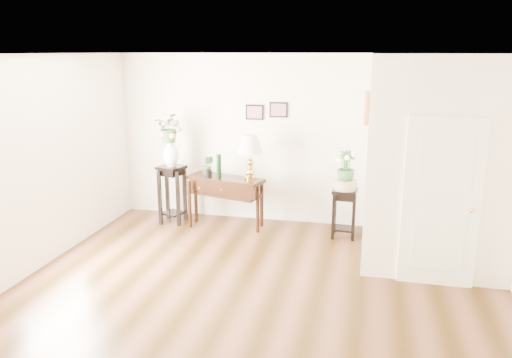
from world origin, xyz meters
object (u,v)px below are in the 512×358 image
(plant_stand_a, at_px, (172,194))
(plant_stand_b, at_px, (344,213))
(table_lamp, at_px, (250,157))
(console_table, at_px, (226,202))

(plant_stand_a, distance_m, plant_stand_b, 2.86)
(table_lamp, relative_size, plant_stand_b, 0.93)
(table_lamp, distance_m, plant_stand_a, 1.52)
(table_lamp, bearing_deg, plant_stand_a, 179.61)
(console_table, distance_m, plant_stand_b, 1.93)
(plant_stand_a, bearing_deg, console_table, -0.56)
(plant_stand_a, xyz_separation_m, plant_stand_b, (2.86, -0.05, -0.11))
(table_lamp, xyz_separation_m, plant_stand_a, (-1.35, 0.01, -0.70))
(plant_stand_b, bearing_deg, table_lamp, 178.41)
(table_lamp, bearing_deg, plant_stand_b, -1.59)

